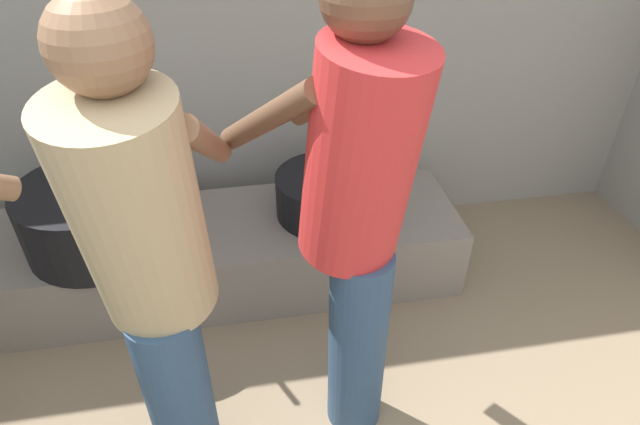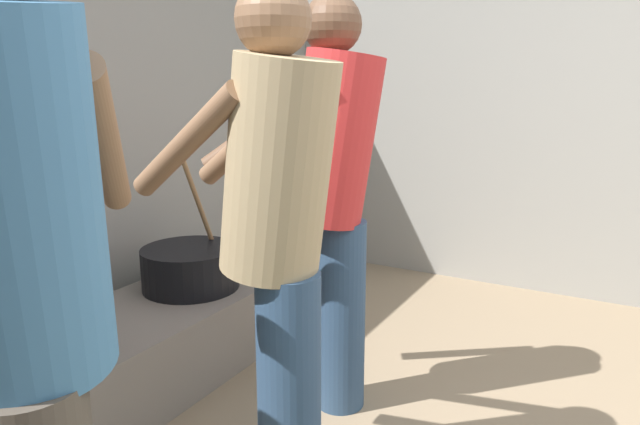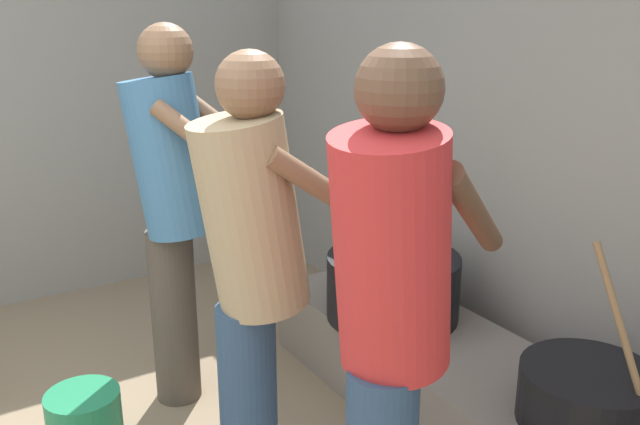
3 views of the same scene
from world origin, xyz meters
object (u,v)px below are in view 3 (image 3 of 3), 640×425
(cooking_pot_secondary, at_px, (588,396))
(cooking_pot_main, at_px, (393,286))
(cook_in_blue_shirt, at_px, (174,197))
(cook_in_red_shirt, at_px, (391,314))
(cook_in_tan_shirt, at_px, (254,265))

(cooking_pot_secondary, bearing_deg, cooking_pot_main, -177.06)
(cook_in_blue_shirt, bearing_deg, cook_in_red_shirt, 4.18)
(cook_in_blue_shirt, bearing_deg, cooking_pot_secondary, 32.69)
(cook_in_tan_shirt, distance_m, cook_in_blue_shirt, 0.79)
(cooking_pot_main, distance_m, cook_in_tan_shirt, 1.04)
(cooking_pot_main, xyz_separation_m, cook_in_tan_shirt, (0.38, -0.88, 0.41))
(cook_in_tan_shirt, bearing_deg, cook_in_red_shirt, 11.97)
(cook_in_blue_shirt, distance_m, cook_in_red_shirt, 1.36)
(cooking_pot_secondary, distance_m, cook_in_blue_shirt, 1.75)
(cooking_pot_main, height_order, cooking_pot_secondary, cooking_pot_main)
(cook_in_tan_shirt, relative_size, cook_in_red_shirt, 0.97)
(cooking_pot_secondary, xyz_separation_m, cook_in_blue_shirt, (-1.42, -0.91, 0.50))
(cooking_pot_secondary, distance_m, cook_in_red_shirt, 0.95)
(cook_in_blue_shirt, relative_size, cook_in_red_shirt, 1.01)
(cook_in_tan_shirt, height_order, cook_in_red_shirt, cook_in_red_shirt)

